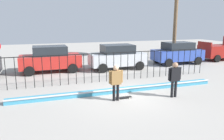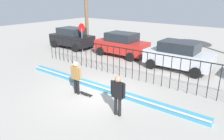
{
  "view_description": "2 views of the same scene",
  "coord_description": "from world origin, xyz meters",
  "px_view_note": "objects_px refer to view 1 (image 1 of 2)",
  "views": [
    {
      "loc": [
        -3.98,
        -9.71,
        3.56
      ],
      "look_at": [
        -0.2,
        1.34,
        1.05
      ],
      "focal_mm": 35.62,
      "sensor_mm": 36.0,
      "label": 1
    },
    {
      "loc": [
        6.71,
        -7.22,
        4.61
      ],
      "look_at": [
        -0.2,
        1.84,
        0.71
      ],
      "focal_mm": 34.32,
      "sensor_mm": 36.0,
      "label": 2
    }
  ],
  "objects_px": {
    "parked_car_silver": "(117,57)",
    "parked_car_blue": "(177,53)",
    "skateboard": "(124,97)",
    "skateboarder": "(116,80)",
    "parked_car_red": "(50,59)",
    "camera_operator": "(175,76)"
  },
  "relations": [
    {
      "from": "skateboarder",
      "to": "skateboard",
      "type": "distance_m",
      "value": 1.06
    },
    {
      "from": "parked_car_blue",
      "to": "skateboarder",
      "type": "bearing_deg",
      "value": -140.01
    },
    {
      "from": "skateboarder",
      "to": "parked_car_silver",
      "type": "height_order",
      "value": "parked_car_silver"
    },
    {
      "from": "skateboard",
      "to": "parked_car_silver",
      "type": "bearing_deg",
      "value": 67.76
    },
    {
      "from": "camera_operator",
      "to": "skateboard",
      "type": "bearing_deg",
      "value": -16.53
    },
    {
      "from": "skateboard",
      "to": "parked_car_blue",
      "type": "height_order",
      "value": "parked_car_blue"
    },
    {
      "from": "parked_car_blue",
      "to": "skateboard",
      "type": "bearing_deg",
      "value": -138.96
    },
    {
      "from": "parked_car_blue",
      "to": "parked_car_silver",
      "type": "bearing_deg",
      "value": -176.65
    },
    {
      "from": "parked_car_silver",
      "to": "parked_car_blue",
      "type": "distance_m",
      "value": 5.75
    },
    {
      "from": "skateboard",
      "to": "camera_operator",
      "type": "xyz_separation_m",
      "value": [
        2.38,
        -0.56,
        0.97
      ]
    },
    {
      "from": "parked_car_silver",
      "to": "skateboard",
      "type": "bearing_deg",
      "value": -103.96
    },
    {
      "from": "camera_operator",
      "to": "parked_car_blue",
      "type": "relative_size",
      "value": 0.4
    },
    {
      "from": "skateboard",
      "to": "parked_car_red",
      "type": "bearing_deg",
      "value": 107.15
    },
    {
      "from": "skateboard",
      "to": "parked_car_red",
      "type": "distance_m",
      "value": 7.83
    },
    {
      "from": "skateboarder",
      "to": "camera_operator",
      "type": "relative_size",
      "value": 0.98
    },
    {
      "from": "parked_car_silver",
      "to": "parked_car_blue",
      "type": "relative_size",
      "value": 1.0
    },
    {
      "from": "camera_operator",
      "to": "parked_car_red",
      "type": "xyz_separation_m",
      "value": [
        -5.25,
        7.8,
        -0.06
      ]
    },
    {
      "from": "parked_car_silver",
      "to": "parked_car_blue",
      "type": "xyz_separation_m",
      "value": [
        5.74,
        0.4,
        0.0
      ]
    },
    {
      "from": "camera_operator",
      "to": "parked_car_red",
      "type": "bearing_deg",
      "value": -59.24
    },
    {
      "from": "parked_car_red",
      "to": "parked_car_silver",
      "type": "distance_m",
      "value": 5.02
    },
    {
      "from": "skateboard",
      "to": "parked_car_blue",
      "type": "xyz_separation_m",
      "value": [
        7.85,
        7.0,
        0.91
      ]
    },
    {
      "from": "skateboarder",
      "to": "camera_operator",
      "type": "height_order",
      "value": "camera_operator"
    }
  ]
}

